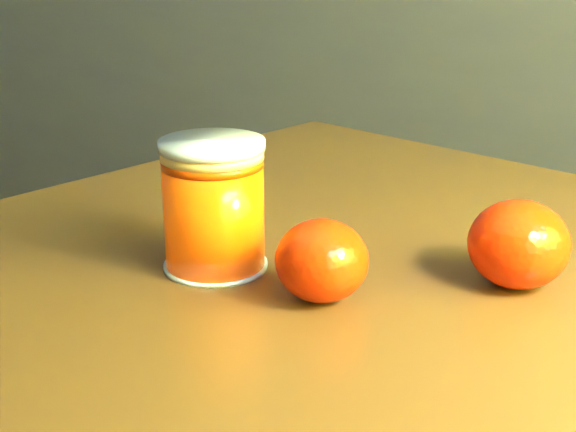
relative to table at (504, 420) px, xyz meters
The scene contains 5 objects.
kitchen_counter 1.55m from the table, 126.04° to the left, with size 3.15×0.60×0.90m, color #424246.
table is the anchor object (origin of this frame).
juice_glass 0.26m from the table, 167.11° to the right, with size 0.08×0.08×0.09m.
orange_front 0.17m from the table, 154.74° to the right, with size 0.06×0.06×0.06m, color red.
orange_back 0.12m from the table, 107.73° to the left, with size 0.07×0.07×0.06m, color red.
Camera 1 is at (1.02, -0.28, 0.93)m, focal length 50.00 mm.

